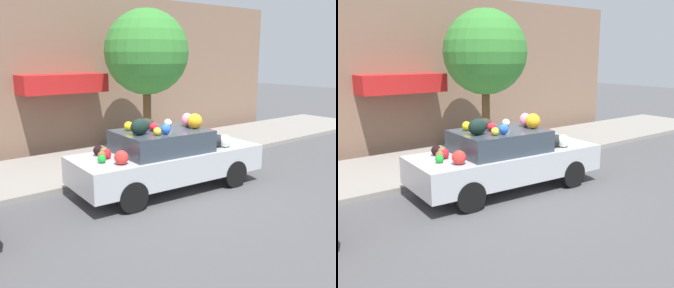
% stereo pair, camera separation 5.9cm
% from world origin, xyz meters
% --- Properties ---
extents(ground_plane, '(60.00, 60.00, 0.00)m').
position_xyz_m(ground_plane, '(0.00, 0.00, 0.00)').
color(ground_plane, '#4C4C4F').
extents(sidewalk_curb, '(24.00, 3.20, 0.13)m').
position_xyz_m(sidewalk_curb, '(0.00, 2.70, 0.07)').
color(sidewalk_curb, gray).
rests_on(sidewalk_curb, ground).
extents(building_facade, '(18.00, 1.20, 4.93)m').
position_xyz_m(building_facade, '(-0.02, 4.92, 2.45)').
color(building_facade, '#846651').
rests_on(building_facade, ground).
extents(street_tree, '(2.46, 2.46, 4.19)m').
position_xyz_m(street_tree, '(1.41, 2.72, 3.07)').
color(street_tree, brown).
rests_on(street_tree, sidewalk_curb).
extents(fire_hydrant, '(0.20, 0.20, 0.70)m').
position_xyz_m(fire_hydrant, '(2.96, 1.65, 0.48)').
color(fire_hydrant, red).
rests_on(fire_hydrant, sidewalk_curb).
extents(art_car, '(4.45, 1.92, 1.72)m').
position_xyz_m(art_car, '(-0.03, -0.09, 0.75)').
color(art_car, '#B7BABF').
rests_on(art_car, ground).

